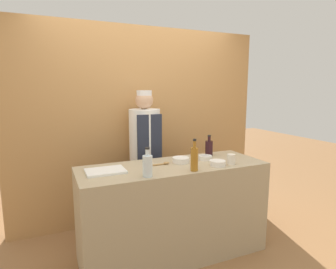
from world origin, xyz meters
name	(u,v)px	position (x,y,z in m)	size (l,w,h in m)	color
ground_plane	(173,253)	(0.00, 0.00, 0.00)	(14.00, 14.00, 0.00)	olive
cabinet_wall	(141,125)	(0.00, 1.00, 1.20)	(3.19, 0.18, 2.40)	#B7844C
counter	(173,210)	(0.00, 0.00, 0.46)	(1.82, 0.65, 0.93)	tan
sauce_bowl_white	(205,157)	(0.39, 0.06, 0.95)	(0.14, 0.14, 0.04)	white
sauce_bowl_red	(181,160)	(0.11, 0.06, 0.96)	(0.17, 0.17, 0.05)	white
sauce_bowl_orange	(218,163)	(0.38, -0.19, 0.96)	(0.15, 0.15, 0.05)	white
cutting_board	(105,171)	(-0.65, 0.03, 0.94)	(0.34, 0.25, 0.02)	white
bottle_wine	(209,148)	(0.52, 0.19, 1.02)	(0.08, 0.08, 0.23)	black
bottle_amber	(194,158)	(0.09, -0.25, 1.04)	(0.07, 0.07, 0.29)	#9E661E
bottle_clear	(148,165)	(-0.35, -0.24, 1.03)	(0.08, 0.08, 0.25)	silver
cup_cream	(231,159)	(0.53, -0.20, 0.98)	(0.08, 0.08, 0.10)	silver
wooden_spoon	(161,164)	(-0.12, 0.05, 0.94)	(0.27, 0.05, 0.03)	#B2844C
chef_center	(145,155)	(-0.06, 0.67, 0.89)	(0.36, 0.36, 1.64)	#28282D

